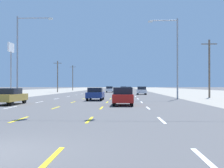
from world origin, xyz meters
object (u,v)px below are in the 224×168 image
hatchback_far_right_far (142,90)px  streetlight_left_row_0 (21,51)px  sedan_inner_right_farthest (124,89)px  sedan_center_turn_mid (96,94)px  pole_sign_left_row_1 (11,56)px  sedan_far_left_near (10,96)px  hatchback_center_turn_farther (110,89)px  streetlight_right_row_0 (175,53)px  hatchback_inner_right_midfar (126,92)px  hatchback_inner_right_nearest (123,96)px

hatchback_far_right_far → streetlight_left_row_0: streetlight_left_row_0 is taller
sedan_inner_right_farthest → streetlight_left_row_0: size_ratio=0.43×
sedan_center_turn_mid → hatchback_far_right_far: hatchback_far_right_far is taller
sedan_inner_right_farthest → pole_sign_left_row_1: size_ratio=0.52×
sedan_far_left_near → hatchback_far_right_far: 32.45m
sedan_inner_right_farthest → pole_sign_left_row_1: 54.54m
hatchback_center_turn_farther → streetlight_left_row_0: size_ratio=0.37×
streetlight_right_row_0 → pole_sign_left_row_1: bearing=159.5°
hatchback_inner_right_midfar → hatchback_far_right_far: 12.22m
sedan_inner_right_farthest → streetlight_right_row_0: size_ratio=0.45×
sedan_far_left_near → hatchback_center_turn_farther: bearing=82.1°
hatchback_inner_right_midfar → sedan_inner_right_farthest: size_ratio=0.87×
hatchback_inner_right_midfar → hatchback_center_turn_farther: size_ratio=1.00×
hatchback_center_turn_farther → streetlight_left_row_0: bearing=-104.4°
hatchback_far_right_far → hatchback_center_turn_farther: (-7.04, 18.20, 0.00)m
hatchback_inner_right_nearest → hatchback_inner_right_midfar: 18.23m
hatchback_center_turn_farther → streetlight_left_row_0: (-9.51, -36.92, 5.36)m
streetlight_right_row_0 → hatchback_far_right_far: bearing=98.9°
sedan_center_turn_mid → streetlight_left_row_0: (-9.86, 2.97, 5.38)m
sedan_inner_right_farthest → streetlight_left_row_0: 61.90m
hatchback_far_right_far → hatchback_center_turn_farther: bearing=111.2°
sedan_inner_right_farthest → pole_sign_left_row_1: (-18.14, -51.11, 5.76)m
hatchback_inner_right_nearest → pole_sign_left_row_1: bearing=131.4°
hatchback_far_right_far → hatchback_center_turn_farther: 19.52m
sedan_far_left_near → streetlight_left_row_0: size_ratio=0.43×
hatchback_inner_right_nearest → streetlight_right_row_0: size_ratio=0.39×
hatchback_inner_right_nearest → pole_sign_left_row_1: size_ratio=0.45×
hatchback_inner_right_nearest → sedan_center_turn_mid: (-3.19, 8.35, -0.03)m
hatchback_center_turn_farther → streetlight_right_row_0: size_ratio=0.39×
hatchback_far_right_far → streetlight_left_row_0: size_ratio=0.37×
pole_sign_left_row_1 → hatchback_inner_right_nearest: bearing=-48.6°
hatchback_far_right_far → sedan_far_left_near: bearing=-114.8°
sedan_far_left_near → sedan_inner_right_farthest: size_ratio=1.00×
sedan_center_turn_mid → hatchback_center_turn_farther: bearing=90.5°
sedan_far_left_near → hatchback_far_right_far: (13.62, 29.45, 0.03)m
hatchback_center_turn_farther → pole_sign_left_row_1: pole_sign_left_row_1 is taller
sedan_far_left_near → streetlight_right_row_0: 20.36m
sedan_far_left_near → hatchback_inner_right_midfar: 20.53m
streetlight_left_row_0 → hatchback_inner_right_midfar: bearing=27.2°
sedan_center_turn_mid → pole_sign_left_row_1: pole_sign_left_row_1 is taller
sedan_center_turn_mid → pole_sign_left_row_1: 20.01m
hatchback_inner_right_nearest → sedan_inner_right_farthest: bearing=89.9°
sedan_far_left_near → streetlight_right_row_0: size_ratio=0.45×
streetlight_right_row_0 → sedan_inner_right_farthest: bearing=96.0°
hatchback_inner_right_nearest → sedan_far_left_near: hatchback_inner_right_nearest is taller
sedan_center_turn_mid → hatchback_inner_right_midfar: 10.51m
pole_sign_left_row_1 → hatchback_center_turn_farther: bearing=62.4°
hatchback_center_turn_farther → streetlight_left_row_0: streetlight_left_row_0 is taller
streetlight_right_row_0 → hatchback_inner_right_midfar: bearing=131.2°
hatchback_inner_right_nearest → sedan_inner_right_farthest: hatchback_inner_right_nearest is taller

